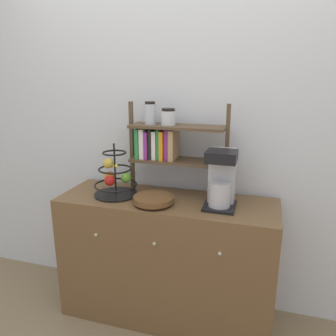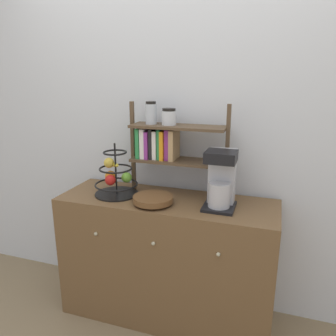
{
  "view_description": "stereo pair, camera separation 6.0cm",
  "coord_description": "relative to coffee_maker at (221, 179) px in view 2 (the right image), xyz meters",
  "views": [
    {
      "loc": [
        0.59,
        -1.67,
        1.66
      ],
      "look_at": [
        0.01,
        0.24,
        1.09
      ],
      "focal_mm": 35.0,
      "sensor_mm": 36.0,
      "label": 1
    },
    {
      "loc": [
        0.65,
        -1.66,
        1.66
      ],
      "look_at": [
        0.01,
        0.24,
        1.09
      ],
      "focal_mm": 35.0,
      "sensor_mm": 36.0,
      "label": 2
    }
  ],
  "objects": [
    {
      "name": "wooden_bowl",
      "position": [
        -0.41,
        -0.09,
        -0.15
      ],
      "size": [
        0.25,
        0.25,
        0.05
      ],
      "color": "brown",
      "rests_on": "sideboard"
    },
    {
      "name": "ground_plane",
      "position": [
        -0.35,
        -0.23,
        -1.05
      ],
      "size": [
        12.0,
        12.0,
        0.0
      ],
      "primitive_type": "plane",
      "color": "#847051"
    },
    {
      "name": "wall_back",
      "position": [
        -0.35,
        0.29,
        0.25
      ],
      "size": [
        7.0,
        0.05,
        2.6
      ],
      "primitive_type": "cube",
      "color": "silver",
      "rests_on": "ground_plane"
    },
    {
      "name": "shelf_hutch",
      "position": [
        -0.4,
        0.14,
        0.19
      ],
      "size": [
        0.67,
        0.2,
        0.62
      ],
      "color": "brown",
      "rests_on": "sideboard"
    },
    {
      "name": "fruit_stand",
      "position": [
        -0.71,
        0.0,
        -0.06
      ],
      "size": [
        0.29,
        0.29,
        0.36
      ],
      "color": "black",
      "rests_on": "sideboard"
    },
    {
      "name": "sideboard",
      "position": [
        -0.35,
        0.01,
        -0.61
      ],
      "size": [
        1.43,
        0.5,
        0.87
      ],
      "color": "brown",
      "rests_on": "ground_plane"
    },
    {
      "name": "coffee_maker",
      "position": [
        0.0,
        0.0,
        0.0
      ],
      "size": [
        0.19,
        0.21,
        0.36
      ],
      "color": "black",
      "rests_on": "sideboard"
    }
  ]
}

